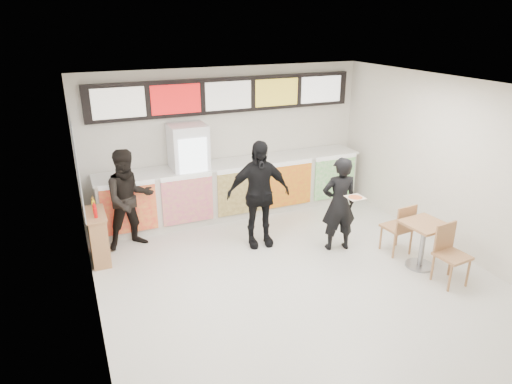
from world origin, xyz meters
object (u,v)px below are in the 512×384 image
service_counter (235,188)px  customer_mid (258,194)px  customer_left (129,199)px  cafe_table (424,237)px  condiment_ledge (98,236)px  drinks_fridge (190,174)px  customer_main (339,204)px

service_counter → customer_mid: size_ratio=2.84×
customer_left → cafe_table: customer_left is taller
service_counter → condiment_ledge: (-2.82, -0.93, -0.12)m
drinks_fridge → customer_left: (-1.28, -0.63, -0.09)m
drinks_fridge → customer_mid: size_ratio=1.02×
service_counter → customer_mid: 1.51m
customer_left → condiment_ledge: customer_left is taller
customer_main → customer_left: size_ratio=0.94×
drinks_fridge → condiment_ledge: size_ratio=1.91×
drinks_fridge → cafe_table: size_ratio=1.21×
customer_main → condiment_ledge: 4.16m
customer_mid → condiment_ledge: customer_mid is taller
customer_mid → service_counter: bearing=93.8°
service_counter → cafe_table: 3.87m
drinks_fridge → customer_main: size_ratio=1.17×
customer_left → customer_mid: size_ratio=0.93×
customer_main → customer_left: bearing=-13.2°
cafe_table → condiment_ledge: size_ratio=1.58×
service_counter → customer_left: customer_left is taller
customer_main → customer_left: customer_left is taller
customer_left → condiment_ledge: (-0.61, -0.32, -0.46)m
service_counter → drinks_fridge: size_ratio=2.78×
service_counter → cafe_table: size_ratio=3.37×
service_counter → drinks_fridge: (-0.93, 0.02, 0.43)m
customer_mid → condiment_ledge: size_ratio=1.87×
service_counter → drinks_fridge: 1.03m
customer_main → cafe_table: customer_main is taller
drinks_fridge → condiment_ledge: (-1.89, -0.95, -0.55)m
service_counter → customer_mid: customer_mid is taller
customer_main → customer_mid: (-1.23, 0.71, 0.12)m
service_counter → condiment_ledge: 2.97m
customer_left → customer_main: bearing=-33.1°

